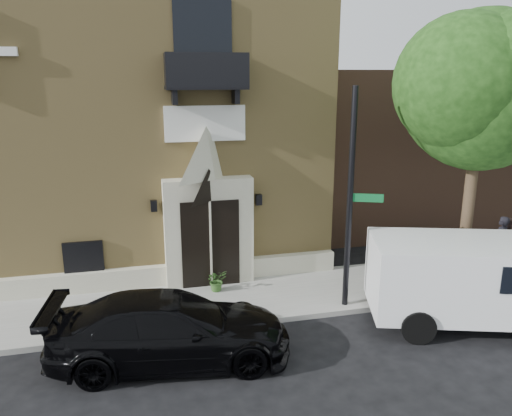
% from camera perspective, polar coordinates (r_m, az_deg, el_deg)
% --- Properties ---
extents(ground, '(120.00, 120.00, 0.00)m').
position_cam_1_polar(ground, '(13.20, 1.01, -13.20)').
color(ground, black).
rests_on(ground, ground).
extents(sidewalk, '(42.00, 3.00, 0.15)m').
position_cam_1_polar(sidewalk, '(14.71, 3.34, -9.80)').
color(sidewalk, gray).
rests_on(sidewalk, ground).
extents(church, '(12.20, 11.01, 9.30)m').
position_cam_1_polar(church, '(19.26, -13.89, 9.80)').
color(church, tan).
rests_on(church, ground).
extents(neighbour_building, '(18.00, 8.00, 6.40)m').
position_cam_1_polar(neighbour_building, '(25.36, 22.80, 6.97)').
color(neighbour_building, brown).
rests_on(neighbour_building, ground).
extents(street_tree_left, '(4.97, 4.38, 7.77)m').
position_cam_1_polar(street_tree_left, '(14.68, 24.72, 12.22)').
color(street_tree_left, '#38281C').
rests_on(street_tree_left, sidewalk).
extents(black_sedan, '(5.54, 2.75, 1.55)m').
position_cam_1_polar(black_sedan, '(11.55, -9.76, -13.47)').
color(black_sedan, black).
rests_on(black_sedan, ground).
extents(cargo_van, '(5.87, 3.73, 2.24)m').
position_cam_1_polar(cargo_van, '(13.98, 25.15, -7.39)').
color(cargo_van, white).
rests_on(cargo_van, ground).
extents(street_sign, '(0.88, 1.13, 5.84)m').
position_cam_1_polar(street_sign, '(13.17, 10.76, 0.89)').
color(street_sign, black).
rests_on(street_sign, sidewalk).
extents(fire_hydrant, '(0.49, 0.39, 0.86)m').
position_cam_1_polar(fire_hydrant, '(15.30, 21.18, -7.81)').
color(fire_hydrant, '#B80813').
rests_on(fire_hydrant, sidewalk).
extents(dumpster, '(2.07, 1.57, 1.20)m').
position_cam_1_polar(dumpster, '(15.45, 20.93, -6.83)').
color(dumpster, '#103B16').
rests_on(dumpster, sidewalk).
extents(planter, '(0.69, 0.63, 0.64)m').
position_cam_1_polar(planter, '(14.66, -4.50, -8.23)').
color(planter, '#325A23').
rests_on(planter, sidewalk).
extents(pedestrian_near, '(0.75, 0.64, 1.73)m').
position_cam_1_polar(pedestrian_near, '(17.93, 26.10, -3.53)').
color(pedestrian_near, black).
rests_on(pedestrian_near, sidewalk).
extents(pedestrian_far, '(0.70, 0.85, 1.60)m').
position_cam_1_polar(pedestrian_far, '(18.42, 26.57, -3.32)').
color(pedestrian_far, '#2F211E').
rests_on(pedestrian_far, sidewalk).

